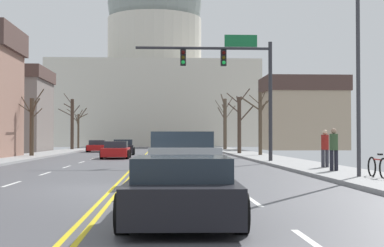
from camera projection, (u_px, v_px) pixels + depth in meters
name	position (u px, v px, depth m)	size (l,w,h in m)	color
ground	(116.00, 188.00, 16.38)	(20.00, 180.00, 0.20)	#4C4C51
signal_gantry	(234.00, 71.00, 32.48)	(7.91, 0.41, 7.30)	#28282D
street_lamp_right	(349.00, 40.00, 19.68)	(2.54, 0.24, 8.01)	#333338
capitol_building	(155.00, 71.00, 95.26)	(32.96, 21.70, 34.66)	beige
sedan_near_00	(173.00, 156.00, 28.45)	(2.18, 4.54, 1.18)	#9EA3A8
sedan_near_01	(179.00, 160.00, 22.84)	(2.03, 4.53, 1.18)	black
pickup_truck_near_02	(182.00, 162.00, 17.41)	(2.40, 5.60, 1.68)	#ADB2B7
sedan_near_03	(181.00, 190.00, 10.10)	(2.18, 4.49, 1.17)	black
sedan_oncoming_00	(116.00, 150.00, 39.72)	(1.99, 4.28, 1.21)	#B71414
sedan_oncoming_01	(123.00, 147.00, 48.19)	(2.10, 4.43, 1.30)	black
sedan_oncoming_02	(97.00, 146.00, 56.98)	(2.06, 4.39, 1.19)	#B71414
flank_building_02	(304.00, 113.00, 66.31)	(9.64, 6.57, 8.56)	tan
bare_tree_00	(260.00, 120.00, 43.09)	(2.42, 2.44, 4.84)	#4C3D2D
bare_tree_01	(72.00, 123.00, 63.01)	(2.34, 1.26, 6.27)	#423328
bare_tree_02	(225.00, 122.00, 62.72)	(2.34, 1.75, 6.11)	brown
bare_tree_03	(32.00, 124.00, 41.37)	(2.19, 2.54, 5.00)	#4C3D2D
bare_tree_04	(239.00, 122.00, 47.77)	(2.17, 1.48, 5.52)	#423328
bare_tree_05	(79.00, 127.00, 67.78)	(2.47, 1.47, 4.88)	#4C3D2D
pedestrian_00	(334.00, 147.00, 22.86)	(0.35, 0.34, 1.73)	black
pedestrian_01	(325.00, 146.00, 25.55)	(0.35, 0.34, 1.70)	#33333D
bicycle_parked	(378.00, 167.00, 19.13)	(0.12, 1.77, 0.85)	black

